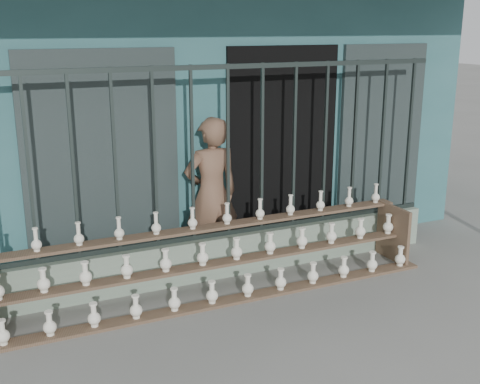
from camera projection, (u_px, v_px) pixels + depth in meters
name	position (u px, v px, depth m)	size (l,w,h in m)	color
ground	(286.00, 326.00, 5.42)	(60.00, 60.00, 0.00)	slate
workshop_building	(148.00, 96.00, 8.70)	(7.40, 6.60, 3.21)	#316568
parapet_wall	(229.00, 254.00, 6.50)	(5.00, 0.20, 0.45)	gray
security_fence	(228.00, 152.00, 6.20)	(5.00, 0.04, 1.80)	#283330
shelf_rack	(220.00, 259.00, 6.00)	(4.50, 0.68, 0.85)	brown
elderly_woman	(212.00, 194.00, 6.52)	(0.62, 0.41, 1.69)	brown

